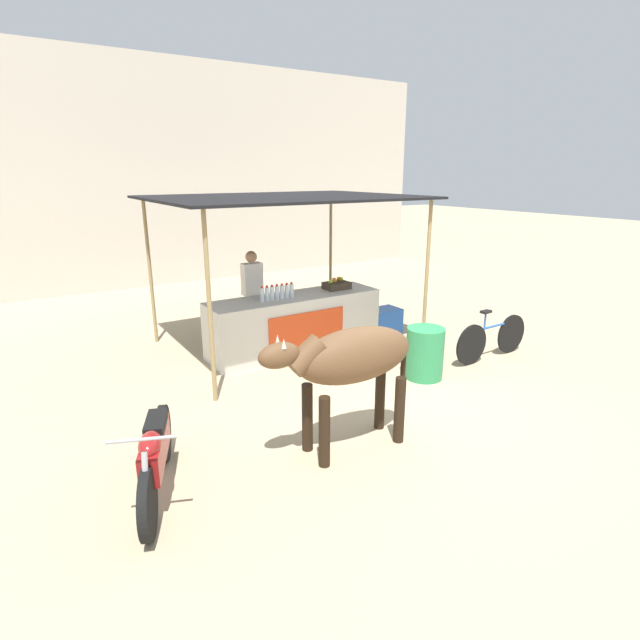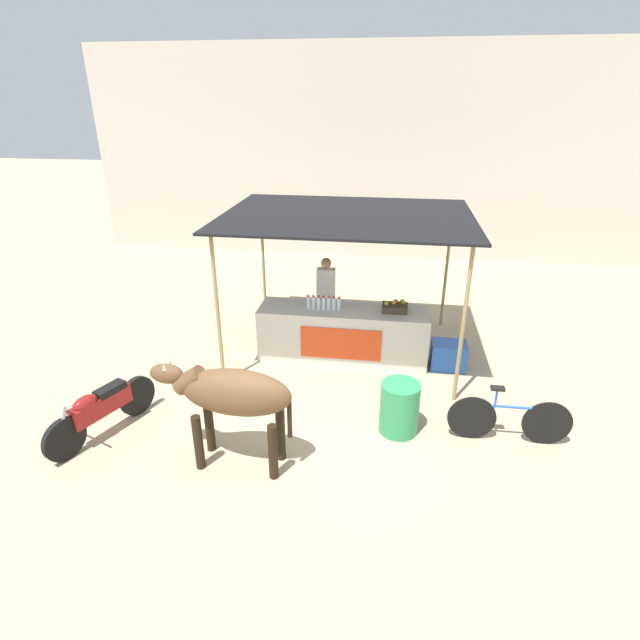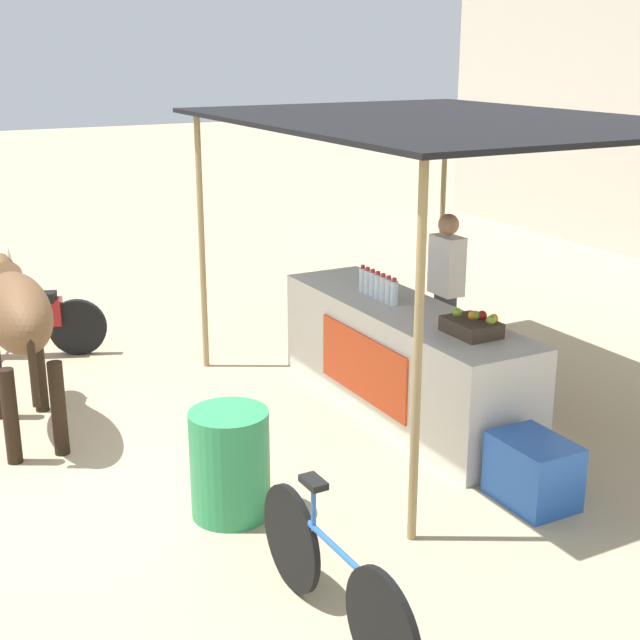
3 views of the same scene
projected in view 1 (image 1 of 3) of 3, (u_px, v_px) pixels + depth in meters
name	position (u px, v px, depth m)	size (l,w,h in m)	color
ground_plane	(375.00, 396.00, 6.83)	(60.00, 60.00, 0.00)	tan
building_wall_far	(168.00, 175.00, 13.16)	(16.00, 0.50, 5.73)	beige
stall_counter	(295.00, 323.00, 8.47)	(3.00, 0.82, 0.96)	beige
stall_awning	(284.00, 202.00, 8.14)	(4.20, 3.20, 2.57)	black
water_bottle_row	(277.00, 292.00, 8.08)	(0.61, 0.07, 0.25)	silver
fruit_crate	(337.00, 285.00, 8.82)	(0.44, 0.32, 0.18)	#3F3326
vendor_behind_counter	(253.00, 296.00, 8.75)	(0.34, 0.22, 1.65)	#383842
cooler_box	(384.00, 321.00, 9.42)	(0.60, 0.44, 0.48)	blue
water_barrel	(425.00, 353.00, 7.35)	(0.55, 0.55, 0.77)	#2D8C51
cow	(350.00, 360.00, 5.28)	(1.83, 0.58, 1.44)	brown
motorcycle_parked	(155.00, 454.00, 4.64)	(0.84, 1.70, 0.90)	black
bicycle_leaning	(492.00, 338.00, 8.12)	(1.66, 0.10, 0.85)	black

